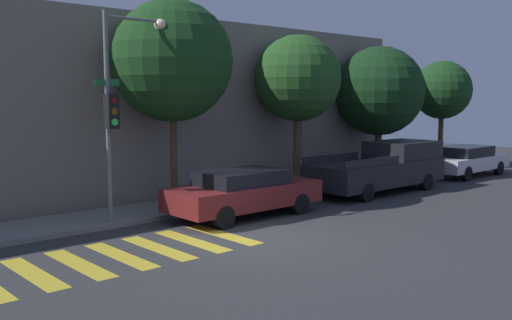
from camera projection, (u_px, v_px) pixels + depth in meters
name	position (u px, v px, depth m)	size (l,w,h in m)	color
ground_plane	(254.00, 238.00, 13.82)	(60.00, 60.00, 0.00)	#333335
sidewalk	(159.00, 210.00, 16.97)	(26.00, 2.14, 0.14)	slate
building_row	(88.00, 108.00, 19.96)	(26.00, 6.00, 6.07)	slate
crosswalk	(120.00, 256.00, 12.31)	(6.11, 2.60, 0.00)	gold
traffic_light_pole	(122.00, 91.00, 14.85)	(2.18, 0.56, 5.61)	slate
sedan_near_corner	(244.00, 192.00, 16.28)	(4.61, 1.88, 1.34)	maroon
pickup_truck	(383.00, 167.00, 20.68)	(5.79, 2.06, 1.77)	black
sedan_middle	(466.00, 160.00, 24.73)	(4.61, 1.79, 1.31)	silver
tree_near_corner	(172.00, 61.00, 17.16)	(3.69, 3.69, 6.35)	#4C3823
tree_midblock	(298.00, 79.00, 20.84)	(3.17, 3.17, 5.69)	brown
tree_far_end	(379.00, 91.00, 24.19)	(3.78, 3.78, 5.57)	#4C3823
tree_behind_truck	(442.00, 90.00, 27.54)	(2.81, 2.81, 5.17)	brown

